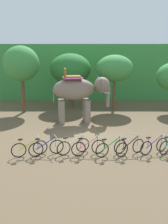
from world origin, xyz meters
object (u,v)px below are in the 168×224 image
(bike_yellow, at_px, (28,148))
(bike_pink, at_px, (87,147))
(tree_center, at_px, (20,64))
(bike_green, at_px, (110,148))
(bike_blue, at_px, (45,148))
(tree_center_left, at_px, (69,69))
(bike_white, at_px, (72,146))
(elephant, at_px, (78,91))
(bike_black, at_px, (129,147))
(tree_far_right, at_px, (114,69))
(bike_purple, at_px, (153,146))

(bike_yellow, xyz_separation_m, bike_pink, (2.79, 0.13, 0.00))
(tree_center, bearing_deg, bike_green, -54.37)
(tree_center, distance_m, bike_blue, 10.00)
(bike_blue, relative_size, bike_green, 1.03)
(tree_center_left, xyz_separation_m, bike_white, (0.68, -10.51, -3.04))
(tree_center_left, bearing_deg, elephant, -80.17)
(bike_black, bearing_deg, bike_pink, -179.55)
(tree_center_left, relative_size, bike_white, 3.05)
(elephant, xyz_separation_m, bike_green, (1.66, -5.95, -1.82))
(bike_pink, bearing_deg, bike_white, 169.51)
(tree_far_right, relative_size, bike_green, 3.01)
(elephant, distance_m, bike_white, 6.02)
(tree_center, xyz_separation_m, tree_far_right, (7.57, 0.79, -0.40))
(bike_blue, bearing_deg, bike_white, 8.07)
(bike_pink, xyz_separation_m, bike_black, (1.99, 0.02, 0.00))
(bike_yellow, distance_m, bike_black, 4.79)
(bike_blue, height_order, bike_purple, same)
(tree_center, relative_size, tree_far_right, 1.15)
(bike_yellow, bearing_deg, bike_white, 7.26)
(bike_blue, xyz_separation_m, bike_white, (1.28, 0.18, 0.00))
(bike_pink, height_order, bike_black, same)
(bike_yellow, relative_size, bike_white, 1.03)
(tree_center_left, relative_size, bike_purple, 3.10)
(tree_center, height_order, bike_yellow, tree_center)
(tree_far_right, bearing_deg, bike_black, -92.13)
(tree_center, bearing_deg, tree_far_right, 5.97)
(elephant, relative_size, bike_white, 2.70)
(elephant, distance_m, bike_yellow, 6.64)
(bike_blue, bearing_deg, bike_yellow, -174.07)
(tree_far_right, distance_m, bike_purple, 9.89)
(tree_far_right, bearing_deg, bike_green, -97.52)
(bike_yellow, xyz_separation_m, bike_blue, (0.78, 0.08, 0.00))
(bike_black, distance_m, bike_purple, 1.20)
(elephant, bearing_deg, tree_center_left, 99.83)
(bike_green, bearing_deg, bike_pink, 175.86)
(bike_white, relative_size, bike_black, 1.03)
(tree_center, bearing_deg, bike_purple, -45.44)
(elephant, distance_m, bike_green, 6.44)
(bike_yellow, height_order, bike_purple, same)
(bike_purple, bearing_deg, bike_yellow, -177.08)
(tree_center_left, distance_m, bike_black, 11.57)
(elephant, xyz_separation_m, bike_black, (2.58, -5.85, -1.82))
(tree_center_left, bearing_deg, bike_yellow, -97.30)
(bike_blue, bearing_deg, bike_pink, 1.30)
(bike_white, relative_size, bike_pink, 0.95)
(tree_center_left, xyz_separation_m, bike_purple, (4.60, -10.47, -3.04))
(bike_black, xyz_separation_m, bike_purple, (1.19, 0.16, 0.00))
(tree_center, bearing_deg, elephant, -31.55)
(tree_center, distance_m, elephant, 5.72)
(elephant, relative_size, bike_blue, 2.64)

